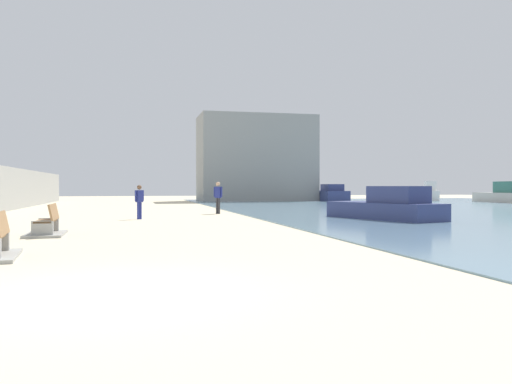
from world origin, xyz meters
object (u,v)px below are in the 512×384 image
at_px(person_walking, 139,199).
at_px(boat_distant, 429,193).
at_px(boat_nearest, 505,195).
at_px(person_standing, 218,195).
at_px(boat_mid_bay, 330,194).
at_px(bench_far, 47,228).
at_px(boat_far_left, 387,207).

xyz_separation_m(person_walking, boat_distant, (30.70, 25.37, -0.12)).
bearing_deg(boat_nearest, person_standing, -155.39).
relative_size(boat_mid_bay, boat_nearest, 0.80).
bearing_deg(bench_far, boat_distant, 44.35).
relative_size(boat_distant, boat_far_left, 0.90).
relative_size(person_walking, person_standing, 0.89).
relative_size(person_standing, boat_far_left, 0.29).
relative_size(bench_far, boat_distant, 0.38).
xyz_separation_m(person_walking, person_standing, (4.31, 3.93, 0.13)).
bearing_deg(bench_far, person_standing, 57.69).
bearing_deg(person_walking, bench_far, -111.22).
xyz_separation_m(person_walking, boat_far_left, (10.91, -3.08, -0.33)).
bearing_deg(bench_far, boat_far_left, 17.64).
xyz_separation_m(person_standing, boat_mid_bay, (15.39, 22.38, -0.34)).
xyz_separation_m(person_walking, boat_nearest, (33.56, 17.33, -0.17)).
bearing_deg(person_standing, boat_far_left, -46.75).
bearing_deg(boat_far_left, person_standing, 133.25).
xyz_separation_m(boat_mid_bay, boat_far_left, (-8.79, -29.39, -0.11)).
height_order(person_walking, person_standing, person_standing).
xyz_separation_m(bench_far, boat_far_left, (13.81, 4.39, 0.36)).
height_order(bench_far, boat_mid_bay, boat_mid_bay).
xyz_separation_m(person_standing, boat_distant, (26.39, 21.44, -0.25)).
distance_m(boat_far_left, boat_nearest, 30.49).
relative_size(bench_far, boat_far_left, 0.34).
distance_m(bench_far, boat_distant, 47.00).
bearing_deg(boat_far_left, boat_distant, 55.18).
bearing_deg(boat_mid_bay, bench_far, -123.79).
height_order(person_standing, boat_mid_bay, person_standing).
bearing_deg(person_standing, person_walking, -137.65).
xyz_separation_m(person_standing, boat_nearest, (29.24, 13.40, -0.30)).
height_order(boat_distant, boat_mid_bay, boat_distant).
bearing_deg(boat_mid_bay, person_standing, -124.52).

